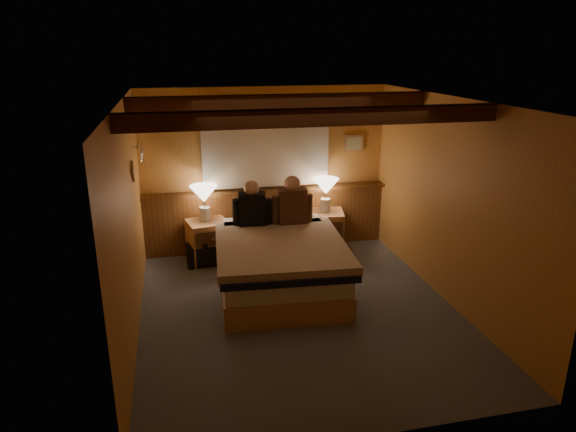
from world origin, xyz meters
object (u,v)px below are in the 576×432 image
object	(u,v)px
nightstand_left	(208,241)
duffel_bag	(205,254)
bed	(280,264)
person_right	(292,204)
lamp_left	(204,196)
person_left	(252,207)
nightstand_right	(324,231)
lamp_right	(326,188)

from	to	relation	value
nightstand_left	duffel_bag	bearing A→B (deg)	-129.71
bed	person_right	distance (m)	0.89
bed	lamp_left	size ratio (longest dim) A/B	4.13
nightstand_left	person_left	world-z (taller)	person_left
lamp_left	person_left	xyz separation A→B (m)	(0.59, -0.56, -0.03)
nightstand_right	person_right	bearing A→B (deg)	-126.74
nightstand_left	person_right	bearing A→B (deg)	-38.35
nightstand_right	lamp_right	size ratio (longest dim) A/B	1.32
bed	lamp_left	world-z (taller)	lamp_left
bed	duffel_bag	xyz separation A→B (m)	(-0.87, 1.02, -0.20)
nightstand_left	lamp_right	bearing A→B (deg)	-11.16
bed	person_right	xyz separation A→B (m)	(0.30, 0.60, 0.59)
bed	person_left	bearing A→B (deg)	114.53
lamp_left	duffel_bag	size ratio (longest dim) A/B	1.01
lamp_right	bed	bearing A→B (deg)	-128.52
nightstand_right	person_right	distance (m)	1.03
person_left	lamp_right	bearing A→B (deg)	31.49
person_left	duffel_bag	xyz separation A→B (m)	(-0.63, 0.37, -0.77)
person_right	lamp_right	bearing A→B (deg)	44.05
bed	nightstand_left	bearing A→B (deg)	129.22
lamp_left	person_right	xyz separation A→B (m)	(1.12, -0.60, -0.01)
person_left	duffel_bag	distance (m)	1.06
nightstand_left	lamp_left	size ratio (longest dim) A/B	1.25
nightstand_left	lamp_right	world-z (taller)	lamp_right
nightstand_left	person_left	size ratio (longest dim) A/B	1.00
duffel_bag	person_right	bearing A→B (deg)	-21.97
nightstand_right	person_left	size ratio (longest dim) A/B	1.04
nightstand_right	lamp_left	xyz separation A→B (m)	(-1.74, 0.06, 0.64)
nightstand_left	lamp_left	bearing A→B (deg)	102.96
bed	duffel_bag	bearing A→B (deg)	134.82
person_left	lamp_left	bearing A→B (deg)	143.76
nightstand_left	person_left	bearing A→B (deg)	-53.76
nightstand_left	duffel_bag	size ratio (longest dim) A/B	1.25
lamp_right	lamp_left	bearing A→B (deg)	179.08
person_left	nightstand_left	bearing A→B (deg)	145.41
lamp_left	person_left	distance (m)	0.81
person_left	person_right	world-z (taller)	person_right
nightstand_left	person_right	xyz separation A→B (m)	(1.10, -0.54, 0.64)
person_right	nightstand_left	bearing A→B (deg)	155.89
lamp_left	person_left	bearing A→B (deg)	-43.41
nightstand_left	person_right	size ratio (longest dim) A/B	0.93
bed	person_right	bearing A→B (deg)	68.09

